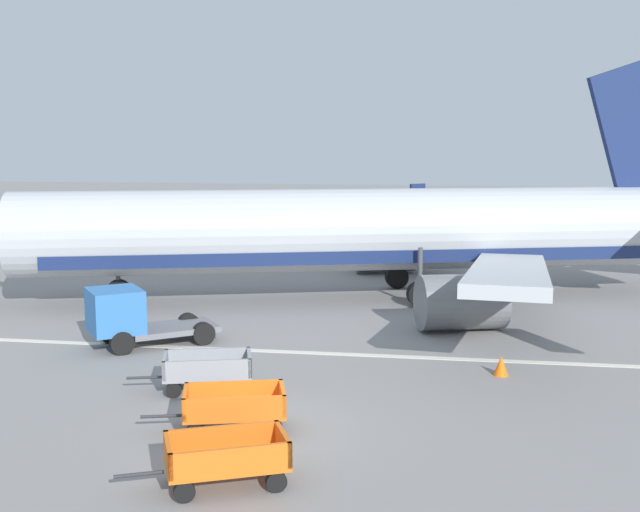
# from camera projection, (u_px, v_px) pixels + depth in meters

# --- Properties ---
(ground_plane) EXTENTS (220.00, 220.00, 0.00)m
(ground_plane) POSITION_uv_depth(u_px,v_px,m) (255.00, 429.00, 20.02)
(ground_plane) COLOR gray
(apron_stripe) EXTENTS (120.00, 0.36, 0.01)m
(apron_stripe) POSITION_uv_depth(u_px,v_px,m) (306.00, 353.00, 27.16)
(apron_stripe) COLOR silver
(apron_stripe) RESTS_ON ground
(airplane) EXTENTS (36.94, 29.99, 11.34)m
(airplane) POSITION_uv_depth(u_px,v_px,m) (377.00, 232.00, 36.20)
(airplane) COLOR #B2B7BC
(airplane) RESTS_ON ground
(baggage_cart_nearest) EXTENTS (3.55, 2.29, 1.07)m
(baggage_cart_nearest) POSITION_uv_depth(u_px,v_px,m) (226.00, 458.00, 16.65)
(baggage_cart_nearest) COLOR orange
(baggage_cart_nearest) RESTS_ON ground
(baggage_cart_second_in_row) EXTENTS (3.62, 2.02, 1.07)m
(baggage_cart_second_in_row) POSITION_uv_depth(u_px,v_px,m) (234.00, 407.00, 19.81)
(baggage_cart_second_in_row) COLOR orange
(baggage_cart_second_in_row) RESTS_ON ground
(baggage_cart_third_in_row) EXTENTS (3.62, 2.03, 1.07)m
(baggage_cart_third_in_row) POSITION_uv_depth(u_px,v_px,m) (207.00, 370.00, 23.01)
(baggage_cart_third_in_row) COLOR gray
(baggage_cart_third_in_row) RESTS_ON ground
(service_truck_beside_carts) EXTENTS (4.65, 4.13, 2.10)m
(service_truck_beside_carts) POSITION_uv_depth(u_px,v_px,m) (130.00, 316.00, 27.76)
(service_truck_beside_carts) COLOR slate
(service_truck_beside_carts) RESTS_ON ground
(traffic_cone_near_plane) EXTENTS (0.46, 0.46, 0.61)m
(traffic_cone_near_plane) POSITION_uv_depth(u_px,v_px,m) (501.00, 366.00, 24.51)
(traffic_cone_near_plane) COLOR orange
(traffic_cone_near_plane) RESTS_ON ground
(traffic_cone_mid_apron) EXTENTS (0.49, 0.49, 0.65)m
(traffic_cone_mid_apron) POSITION_uv_depth(u_px,v_px,m) (137.00, 313.00, 31.79)
(traffic_cone_mid_apron) COLOR orange
(traffic_cone_mid_apron) RESTS_ON ground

